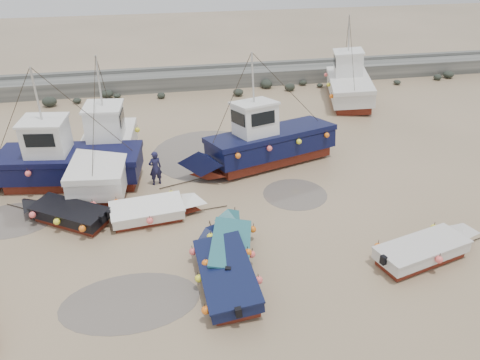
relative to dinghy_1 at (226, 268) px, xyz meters
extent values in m
plane|color=tan|center=(-0.39, 2.36, -0.54)|extent=(120.00, 120.00, 0.00)
cube|color=slate|center=(-0.39, 24.36, 0.06)|extent=(60.00, 2.20, 1.20)
cube|color=slate|center=(-0.39, 25.57, 0.79)|extent=(60.00, 0.60, 0.25)
ellipsoid|color=black|center=(4.71, 21.39, -0.24)|extent=(0.84, 0.86, 0.51)
ellipsoid|color=black|center=(7.41, 22.92, -0.19)|extent=(0.98, 1.07, 0.72)
ellipsoid|color=black|center=(13.77, 21.90, -0.27)|extent=(0.78, 0.90, 0.59)
ellipsoid|color=black|center=(22.64, 22.16, -0.30)|extent=(0.68, 0.72, 0.52)
ellipsoid|color=black|center=(18.53, 21.63, -0.33)|extent=(0.60, 0.70, 0.31)
ellipsoid|color=black|center=(-5.46, 22.83, -0.19)|extent=(0.99, 0.80, 0.58)
ellipsoid|color=black|center=(11.80, 22.13, -0.35)|extent=(0.54, 0.46, 0.30)
ellipsoid|color=black|center=(9.30, 22.34, -0.32)|extent=(0.61, 0.47, 0.46)
ellipsoid|color=black|center=(23.89, 22.51, -0.22)|extent=(0.92, 0.97, 0.58)
ellipsoid|color=black|center=(-4.70, 22.63, -0.32)|extent=(0.61, 0.53, 0.32)
ellipsoid|color=black|center=(10.60, 22.96, -0.30)|extent=(0.67, 0.55, 0.43)
ellipsoid|color=black|center=(-9.56, 21.70, -0.16)|extent=(1.09, 0.88, 0.72)
ellipsoid|color=black|center=(-7.64, 22.02, -0.31)|extent=(0.65, 0.60, 0.37)
ellipsoid|color=black|center=(9.07, 21.76, -0.23)|extent=(0.88, 0.64, 0.62)
ellipsoid|color=black|center=(-1.31, 21.96, -0.31)|extent=(0.64, 0.62, 0.48)
ellipsoid|color=black|center=(7.45, 22.79, -0.34)|extent=(0.55, 0.45, 0.29)
cylinder|color=#5E554D|center=(-3.61, -0.56, -0.53)|extent=(5.04, 5.04, 0.01)
cylinder|color=#5E554D|center=(4.52, 5.64, -0.53)|extent=(3.24, 3.24, 0.01)
cylinder|color=#5E554D|center=(-8.96, 5.96, -0.53)|extent=(3.99, 3.99, 0.01)
cylinder|color=#5E554D|center=(0.95, 11.14, -0.53)|extent=(6.83, 6.83, 0.01)
cube|color=maroon|center=(0.01, -0.37, -0.39)|extent=(1.63, 3.90, 0.30)
cube|color=#0C1233|center=(0.01, -0.37, -0.01)|extent=(1.91, 4.18, 0.45)
pyramid|color=#0C1233|center=(-0.04, 2.05, 0.44)|extent=(1.85, 0.75, 0.90)
cube|color=brown|center=(0.01, -0.37, 0.15)|extent=(1.53, 3.52, 0.10)
cube|color=#0C1233|center=(0.01, -0.37, 0.24)|extent=(1.99, 4.28, 0.07)
cube|color=black|center=(0.05, -2.54, 0.16)|extent=(0.22, 0.18, 0.35)
cylinder|color=black|center=(-0.06, 3.02, -0.51)|extent=(0.08, 2.00, 0.04)
sphere|color=orange|center=(-0.99, -2.04, 0.09)|extent=(0.30, 0.30, 0.30)
sphere|color=orange|center=(1.06, -1.17, 0.09)|extent=(0.30, 0.30, 0.30)
sphere|color=orange|center=(-1.02, -0.39, 0.09)|extent=(0.30, 0.30, 0.30)
sphere|color=orange|center=(1.03, 0.47, 0.09)|extent=(0.30, 0.30, 0.30)
sphere|color=orange|center=(-1.06, 1.26, 0.09)|extent=(0.30, 0.30, 0.30)
cube|color=maroon|center=(0.34, 1.23, -0.39)|extent=(1.97, 3.24, 0.30)
cube|color=#225E65|center=(0.34, 1.23, -0.01)|extent=(2.24, 3.51, 0.45)
pyramid|color=#225E65|center=(0.83, 3.14, 0.44)|extent=(1.62, 1.06, 0.90)
cube|color=brown|center=(0.34, 1.23, 0.15)|extent=(1.83, 2.94, 0.10)
cube|color=#225E65|center=(0.34, 1.23, 0.24)|extent=(2.32, 3.60, 0.07)
cube|color=black|center=(-0.08, -0.41, 0.16)|extent=(0.26, 0.23, 0.35)
cylinder|color=black|center=(1.04, 3.97, -0.51)|extent=(0.53, 1.95, 0.04)
sphere|color=orange|center=(-0.82, 0.19, 0.09)|extent=(0.30, 0.30, 0.30)
sphere|color=orange|center=(1.07, 0.60, 0.09)|extent=(0.30, 0.30, 0.30)
sphere|color=orange|center=(-0.39, 1.86, 0.09)|extent=(0.30, 0.30, 0.30)
sphere|color=orange|center=(1.49, 2.27, 0.09)|extent=(0.30, 0.30, 0.30)
cube|color=maroon|center=(7.86, -0.48, -0.39)|extent=(3.74, 2.10, 0.30)
cube|color=beige|center=(7.86, -0.48, -0.01)|extent=(4.05, 2.38, 0.45)
pyramid|color=beige|center=(10.04, 0.08, 0.44)|extent=(1.06, 1.61, 0.90)
cube|color=brown|center=(7.86, -0.48, 0.15)|extent=(3.39, 1.94, 0.10)
cube|color=beige|center=(7.86, -0.48, 0.24)|extent=(4.15, 2.46, 0.07)
cube|color=black|center=(5.93, -0.98, 0.16)|extent=(0.23, 0.26, 0.35)
cylinder|color=black|center=(10.93, 0.30, -0.51)|extent=(1.95, 0.53, 0.04)
sphere|color=orange|center=(6.18, -0.02, 0.09)|extent=(0.30, 0.30, 0.30)
sphere|color=orange|center=(8.07, -1.32, 0.09)|extent=(0.30, 0.30, 0.30)
sphere|color=orange|center=(9.11, 0.73, 0.09)|extent=(0.30, 0.30, 0.30)
cube|color=maroon|center=(-6.22, 5.19, -0.39)|extent=(3.33, 2.79, 0.30)
cube|color=black|center=(-6.22, 5.19, -0.01)|extent=(3.64, 3.09, 0.45)
pyramid|color=black|center=(-7.94, 6.36, 0.44)|extent=(1.36, 1.53, 0.90)
cube|color=brown|center=(-6.22, 5.19, 0.15)|extent=(3.03, 2.55, 0.10)
cube|color=black|center=(-6.22, 5.19, 0.24)|extent=(3.74, 3.18, 0.07)
cube|color=black|center=(-4.72, 4.16, 0.16)|extent=(0.27, 0.28, 0.35)
cylinder|color=black|center=(-8.67, 6.86, -0.51)|extent=(1.67, 1.16, 0.04)
sphere|color=orange|center=(-5.54, 3.74, 0.09)|extent=(0.30, 0.30, 0.30)
sphere|color=orange|center=(-5.20, 5.46, 0.09)|extent=(0.30, 0.30, 0.30)
sphere|color=orange|center=(-6.68, 4.52, 0.09)|extent=(0.30, 0.30, 0.30)
sphere|color=orange|center=(-6.34, 6.24, 0.09)|extent=(0.30, 0.30, 0.30)
sphere|color=orange|center=(-7.82, 5.30, 0.09)|extent=(0.30, 0.30, 0.30)
cube|color=maroon|center=(-2.83, 4.73, -0.39)|extent=(3.09, 1.57, 0.30)
cube|color=white|center=(-2.83, 4.73, -0.01)|extent=(3.33, 1.81, 0.45)
pyramid|color=white|center=(-0.90, 4.95, 0.44)|extent=(0.87, 1.54, 0.90)
cube|color=brown|center=(-2.83, 4.73, 0.15)|extent=(2.80, 1.46, 0.10)
cube|color=white|center=(-2.83, 4.73, 0.24)|extent=(3.41, 1.88, 0.07)
cube|color=black|center=(-4.49, 4.55, 0.16)|extent=(0.20, 0.24, 0.35)
cylinder|color=black|center=(-0.05, 5.04, -0.51)|extent=(1.99, 0.26, 0.04)
sphere|color=orange|center=(-4.18, 5.44, 0.09)|extent=(0.30, 0.30, 0.30)
sphere|color=orange|center=(-2.73, 3.88, 0.09)|extent=(0.30, 0.30, 0.30)
sphere|color=orange|center=(-1.66, 5.72, 0.09)|extent=(0.30, 0.30, 0.30)
cube|color=maroon|center=(-6.49, 9.00, -0.26)|extent=(6.72, 3.05, 0.55)
cube|color=black|center=(-6.49, 9.00, 0.49)|extent=(7.25, 3.48, 0.95)
cube|color=brown|center=(-6.49, 9.00, 1.00)|extent=(7.08, 3.36, 0.08)
cube|color=black|center=(-6.49, 9.00, 1.14)|extent=(7.41, 3.55, 0.30)
cube|color=white|center=(-7.43, 9.14, 2.11)|extent=(2.24, 2.00, 1.70)
cube|color=white|center=(-7.43, 9.14, 3.02)|extent=(2.42, 2.16, 0.12)
cube|color=black|center=(-8.44, 9.30, 2.37)|extent=(0.27, 1.45, 0.68)
cylinder|color=#B7B7B2|center=(-7.43, 9.14, 4.38)|extent=(0.10, 0.10, 2.60)
sphere|color=#FB605E|center=(-3.96, 7.25, 0.84)|extent=(0.30, 0.30, 0.30)
sphere|color=#FB605E|center=(-4.65, 10.08, 0.84)|extent=(0.30, 0.30, 0.30)
sphere|color=#FB605E|center=(-6.15, 7.58, 0.84)|extent=(0.30, 0.30, 0.30)
sphere|color=#FB605E|center=(-6.83, 10.42, 0.84)|extent=(0.30, 0.30, 0.30)
sphere|color=#FB605E|center=(-8.33, 7.92, 0.84)|extent=(0.30, 0.30, 0.30)
sphere|color=#FB605E|center=(-9.02, 10.75, 0.84)|extent=(0.30, 0.30, 0.30)
cube|color=maroon|center=(-4.81, 9.48, -0.26)|extent=(2.87, 7.22, 0.55)
cube|color=silver|center=(-4.81, 9.48, 0.49)|extent=(3.31, 7.77, 0.95)
pyramid|color=silver|center=(-4.39, 13.79, 1.19)|extent=(2.71, 1.67, 1.40)
cube|color=brown|center=(-4.81, 9.48, 1.00)|extent=(3.19, 7.59, 0.08)
cube|color=silver|center=(-4.81, 9.48, 1.14)|extent=(3.38, 7.95, 0.30)
cube|color=white|center=(-4.71, 10.51, 2.11)|extent=(2.00, 2.17, 1.70)
cube|color=white|center=(-4.71, 10.51, 3.02)|extent=(2.16, 2.34, 0.12)
cube|color=black|center=(-4.61, 11.52, 2.37)|extent=(1.54, 0.20, 0.68)
cylinder|color=#B7B7B2|center=(-4.71, 10.51, 4.38)|extent=(0.10, 0.10, 2.60)
cylinder|color=black|center=(-4.28, 14.95, -0.51)|extent=(0.34, 2.99, 0.05)
sphere|color=#FB605E|center=(-6.51, 6.63, 0.84)|extent=(0.30, 0.30, 0.30)
sphere|color=#FB605E|center=(-3.58, 7.55, 0.84)|extent=(0.30, 0.30, 0.30)
sphere|color=#FB605E|center=(-6.28, 9.02, 0.84)|extent=(0.30, 0.30, 0.30)
sphere|color=#FB605E|center=(-3.35, 9.94, 0.84)|extent=(0.30, 0.30, 0.30)
sphere|color=#FB605E|center=(-6.04, 11.41, 0.84)|extent=(0.30, 0.30, 0.30)
sphere|color=#FB605E|center=(-3.11, 12.33, 0.84)|extent=(0.30, 0.30, 0.30)
cube|color=maroon|center=(4.28, 9.38, -0.26)|extent=(6.96, 3.99, 0.55)
cube|color=black|center=(4.28, 9.38, 0.49)|extent=(7.53, 4.50, 0.95)
pyramid|color=black|center=(0.35, 8.21, 1.19)|extent=(2.10, 2.87, 1.40)
cube|color=brown|center=(4.28, 9.38, 1.00)|extent=(7.35, 4.35, 0.08)
cube|color=black|center=(4.28, 9.38, 1.14)|extent=(7.70, 4.59, 0.30)
cube|color=white|center=(3.35, 9.10, 2.11)|extent=(2.43, 2.30, 1.70)
cube|color=white|center=(3.35, 9.10, 3.02)|extent=(2.63, 2.48, 0.12)
cube|color=black|center=(2.37, 8.81, 2.37)|extent=(0.49, 1.48, 0.68)
cylinder|color=#B7B7B2|center=(3.35, 9.10, 4.38)|extent=(0.10, 0.10, 2.60)
cylinder|color=black|center=(-0.73, 7.88, -0.51)|extent=(2.89, 0.91, 0.05)
sphere|color=#FB605E|center=(7.38, 8.85, 0.84)|extent=(0.30, 0.30, 0.30)
sphere|color=#FB605E|center=(5.68, 11.27, 0.84)|extent=(0.30, 0.30, 0.30)
sphere|color=#FB605E|center=(5.58, 8.31, 0.84)|extent=(0.30, 0.30, 0.30)
sphere|color=#FB605E|center=(3.87, 10.73, 0.84)|extent=(0.30, 0.30, 0.30)
sphere|color=#FB605E|center=(3.78, 7.77, 0.84)|extent=(0.30, 0.30, 0.30)
sphere|color=#FB605E|center=(2.07, 10.19, 0.84)|extent=(0.30, 0.30, 0.30)
sphere|color=#FB605E|center=(1.98, 7.23, 0.84)|extent=(0.30, 0.30, 0.30)
cube|color=maroon|center=(12.80, 18.36, -0.26)|extent=(4.12, 6.76, 0.55)
cube|color=silver|center=(12.80, 18.36, 0.49)|extent=(4.66, 7.33, 0.95)
pyramid|color=silver|center=(13.92, 22.15, 1.19)|extent=(3.14, 2.18, 1.40)
cube|color=brown|center=(12.80, 18.36, 1.00)|extent=(4.51, 7.14, 0.08)
cube|color=silver|center=(12.80, 18.36, 1.14)|extent=(4.76, 7.49, 0.30)
cube|color=white|center=(13.07, 19.25, 2.11)|extent=(2.48, 2.48, 1.70)
cube|color=white|center=(13.07, 19.25, 3.02)|extent=(2.68, 2.68, 0.12)
cube|color=black|center=(13.36, 20.23, 2.37)|extent=(1.64, 0.53, 0.68)
cylinder|color=#B7B7B2|center=(13.07, 19.25, 4.38)|extent=(0.10, 0.10, 2.60)
cylinder|color=black|center=(14.24, 23.22, -0.51)|extent=(0.90, 2.89, 0.05)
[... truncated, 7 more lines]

